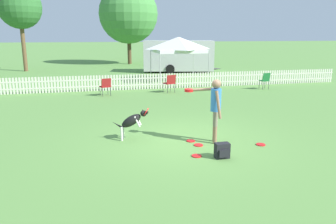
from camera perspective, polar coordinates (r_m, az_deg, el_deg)
The scene contains 16 objects.
ground_plane at distance 9.32m, azimuth 2.89°, elevation -4.93°, with size 240.00×240.00×0.00m, color #5B8C42.
handler_person at distance 8.94m, azimuth 8.03°, elevation 1.56°, with size 0.92×0.91×1.76m.
leaping_dog at distance 9.22m, azimuth -6.21°, elevation -1.48°, with size 1.06×0.52×0.94m.
frisbee_near_handler at distance 8.15m, azimuth 5.01°, elevation -7.62°, with size 0.25×0.25×0.02m.
frisbee_near_dog at distance 9.26m, azimuth 15.85°, elevation -5.47°, with size 0.25×0.25×0.02m.
frisbee_midfield at distance 9.24m, azimuth 3.98°, elevation -5.02°, with size 0.25×0.25×0.02m.
frisbee_far_scatter at distance 8.92m, azimuth 5.32°, elevation -5.75°, with size 0.25×0.25×0.02m.
backpack_on_grass at distance 8.06m, azimuth 9.42°, elevation -6.66°, with size 0.35×0.24×0.38m.
picket_fence at distance 17.83m, azimuth -5.21°, elevation 5.26°, with size 24.40×0.04×0.83m.
folding_chair_blue_left at distance 18.52m, azimuth 16.57°, elevation 5.47°, with size 0.45×0.47×0.90m.
folding_chair_center at distance 16.73m, azimuth 0.34°, elevation 5.27°, with size 0.65×0.67×0.93m.
folding_chair_green_right at distance 16.13m, azimuth -10.81°, elevation 4.59°, with size 0.58×0.60×0.87m.
canopy_tent_main at distance 20.84m, azimuth 1.82°, elevation 11.64°, with size 3.03×3.03×2.76m.
equipment_trailer at distance 26.03m, azimuth 1.82°, elevation 9.80°, with size 6.25×3.31×2.44m.
tree_left_grove at distance 29.00m, azimuth -24.40°, elevation 16.23°, with size 3.32×3.32×6.62m.
tree_right_grove at distance 33.39m, azimuth -6.91°, elevation 16.59°, with size 5.70×5.70×7.69m.
Camera 1 is at (-2.50, -8.48, 2.93)m, focal length 35.00 mm.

